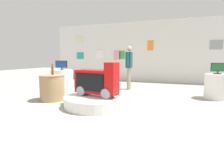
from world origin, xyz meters
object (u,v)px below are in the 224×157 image
Objects in this scene: main_display_pedestal at (96,101)px; novelty_firetruck_tv at (97,83)px; bottle_on_side_table at (53,70)px; display_pedestal_left_rear at (62,79)px; shopper_browsing_near_truck at (129,64)px; tv_on_center_rear at (218,68)px; tv_on_left_rear at (61,65)px; side_table_round at (52,87)px; display_pedestal_center_rear at (217,86)px.

main_display_pedestal is 0.49m from novelty_firetruck_tv.
bottle_on_side_table is at bearing 172.39° from novelty_firetruck_tv.
display_pedestal_left_rear is 2.78× the size of bottle_on_side_table.
main_display_pedestal is 2.85m from shopper_browsing_near_truck.
main_display_pedestal is at bearing 154.34° from novelty_firetruck_tv.
novelty_firetruck_tv reaches higher than display_pedestal_left_rear.
shopper_browsing_near_truck is at bearing 166.34° from tv_on_center_rear.
tv_on_center_rear is at bearing 21.53° from bottle_on_side_table.
bottle_on_side_table reaches higher than main_display_pedestal.
novelty_firetruck_tv is at bearing -25.66° from main_display_pedestal.
tv_on_left_rear reaches higher than main_display_pedestal.
tv_on_center_rear is at bearing 22.09° from side_table_round.
main_display_pedestal is 2.19× the size of side_table_round.
shopper_browsing_near_truck is at bearing 87.10° from novelty_firetruck_tv.
main_display_pedestal is at bearing -93.36° from shopper_browsing_near_truck.
display_pedestal_left_rear is 2.13m from bottle_on_side_table.
main_display_pedestal is at bearing -5.49° from side_table_round.
display_pedestal_left_rear is (-2.49, 2.00, 0.25)m from main_display_pedestal.
display_pedestal_left_rear is at bearing 118.91° from bottle_on_side_table.
shopper_browsing_near_truck reaches higher than main_display_pedestal.
shopper_browsing_near_truck reaches higher than novelty_firetruck_tv.
main_display_pedestal is 1.83× the size of display_pedestal_left_rear.
novelty_firetruck_tv is 0.71× the size of shopper_browsing_near_truck.
display_pedestal_left_rear is at bearing 118.45° from side_table_round.
novelty_firetruck_tv is at bearing -146.74° from tv_on_center_rear.
tv_on_left_rear is 2.75m from shopper_browsing_near_truck.
main_display_pedestal is at bearing -38.69° from tv_on_left_rear.
novelty_firetruck_tv reaches higher than display_pedestal_center_rear.
display_pedestal_center_rear is (5.58, -0.00, 0.00)m from display_pedestal_left_rear.
tv_on_left_rear is 1.48× the size of bottle_on_side_table.
main_display_pedestal is 3.21m from display_pedestal_left_rear.
tv_on_left_rear is 2.07m from bottle_on_side_table.
tv_on_left_rear reaches higher than side_table_round.
novelty_firetruck_tv is 1.53m from side_table_round.
side_table_round is at bearing -157.87° from display_pedestal_center_rear.
tv_on_center_rear is at bearing -103.52° from display_pedestal_center_rear.
tv_on_left_rear reaches higher than display_pedestal_center_rear.
display_pedestal_center_rear is (3.06, 2.01, -0.24)m from novelty_firetruck_tv.
novelty_firetruck_tv is 3.23m from display_pedestal_left_rear.
display_pedestal_left_rear reaches higher than side_table_round.
shopper_browsing_near_truck is at bearing 14.97° from tv_on_left_rear.
tv_on_left_rear reaches higher than bottle_on_side_table.
side_table_round is at bearing -81.26° from bottle_on_side_table.
main_display_pedestal is 2.16× the size of display_pedestal_center_rear.
tv_on_left_rear is at bearing 179.99° from tv_on_center_rear.
display_pedestal_left_rear and display_pedestal_center_rear have the same top height.
shopper_browsing_near_truck is at bearing 14.89° from display_pedestal_left_rear.
tv_on_center_rear is 0.23× the size of shopper_browsing_near_truck.
tv_on_left_rear is 1.22× the size of tv_on_center_rear.
display_pedestal_left_rear is 2.29× the size of tv_on_center_rear.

